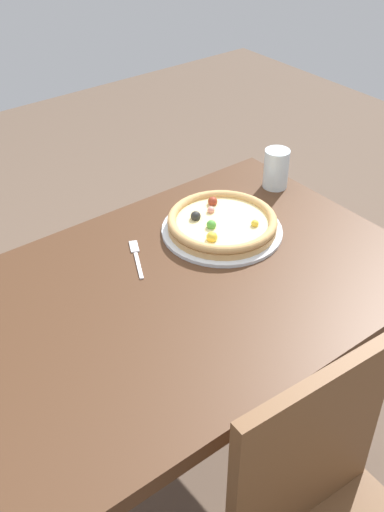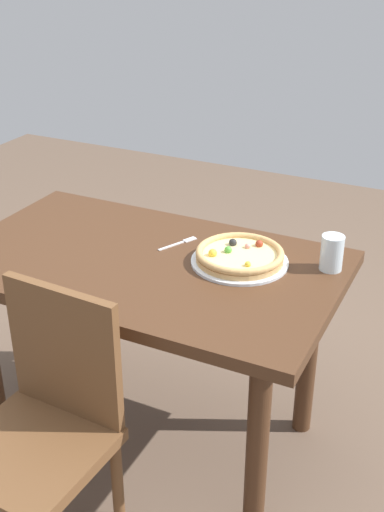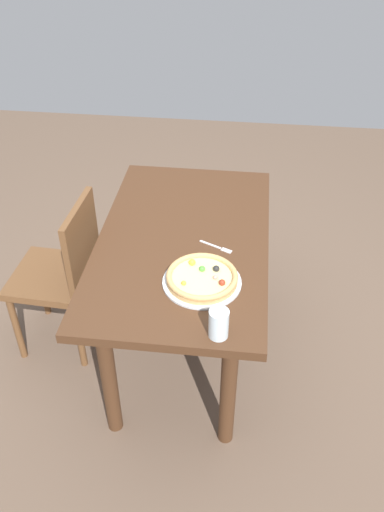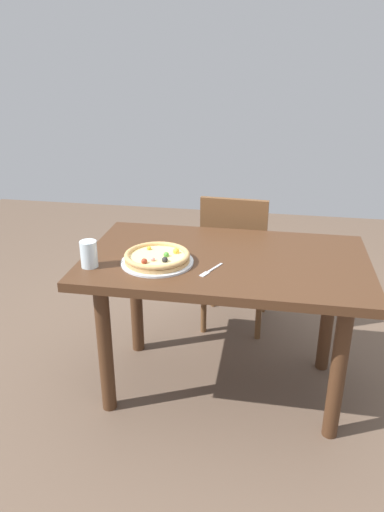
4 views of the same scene
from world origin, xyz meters
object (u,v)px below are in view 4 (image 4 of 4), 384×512
Objects in this scene: chair_near at (235,256)px; drinking_glass at (89,254)px; plate at (157,262)px; fork at (210,271)px; pizza at (157,257)px; dining_table at (225,278)px.

chair_near is 7.28× the size of drinking_glass.
plate is 2.74× the size of drinking_glass.
pizza is at bearing -75.42° from fork.
plate is at bearing -30.92° from pizza.
drinking_glass is at bearing 17.59° from plate.
dining_table is 10.96× the size of drinking_glass.
pizza is 2.47× the size of drinking_glass.
plate is 0.03m from pizza.
chair_near is at bearing -89.67° from dining_table.
chair_near is 0.84m from pizza.
drinking_glass is (0.29, 0.09, 0.03)m from pizza.
pizza reaches higher than fork.
chair_near reaches higher than dining_table.
plate is 2.13× the size of fork.
fork is at bearing -175.46° from drinking_glass.
fork is (-0.25, 0.05, -0.03)m from pizza.
pizza is (0.30, 0.12, 0.14)m from dining_table.
dining_table is at bearing -86.66° from chair_near.
pizza is at bearing -162.51° from drinking_glass.
pizza is 1.93× the size of fork.
plate reaches higher than dining_table.
dining_table is 0.35m from pizza.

